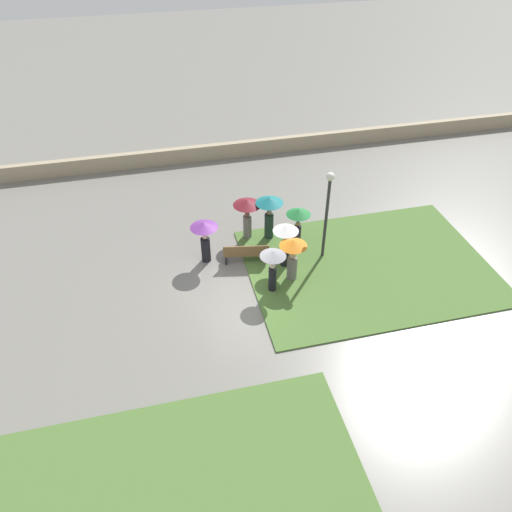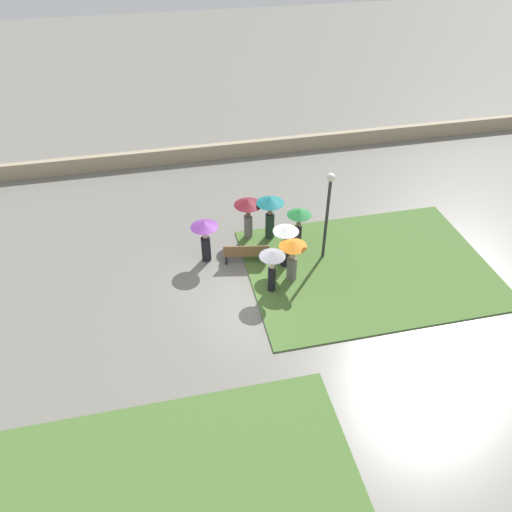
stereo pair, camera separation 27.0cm
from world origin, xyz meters
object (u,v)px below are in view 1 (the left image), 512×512
(crowd_person_maroon, at_px, (247,210))
(crowd_person_green, at_px, (298,218))
(crowd_person_white, at_px, (285,237))
(park_bench, at_px, (246,253))
(crowd_person_teal, at_px, (269,209))
(crowd_person_grey, at_px, (273,261))
(crowd_person_purple, at_px, (205,234))
(crowd_person_orange, at_px, (293,252))
(lamp_post, at_px, (328,204))

(crowd_person_maroon, distance_m, crowd_person_green, 2.13)
(crowd_person_maroon, xyz_separation_m, crowd_person_white, (-1.00, 2.20, -0.00))
(park_bench, height_order, crowd_person_teal, crowd_person_teal)
(crowd_person_white, bearing_deg, crowd_person_maroon, 103.87)
(park_bench, bearing_deg, crowd_person_grey, 117.94)
(crowd_person_maroon, xyz_separation_m, crowd_person_teal, (-0.88, 0.24, 0.06))
(crowd_person_purple, relative_size, crowd_person_maroon, 0.97)
(crowd_person_grey, bearing_deg, crowd_person_purple, -157.31)
(crowd_person_orange, xyz_separation_m, crowd_person_teal, (0.18, -2.79, 0.19))
(park_bench, bearing_deg, crowd_person_purple, -8.50)
(crowd_person_purple, xyz_separation_m, crowd_person_white, (-2.95, 1.07, 0.12))
(lamp_post, bearing_deg, crowd_person_teal, -44.34)
(park_bench, relative_size, crowd_person_purple, 1.01)
(crowd_person_orange, relative_size, crowd_person_white, 0.95)
(crowd_person_purple, distance_m, crowd_person_maroon, 2.26)
(crowd_person_orange, height_order, crowd_person_green, crowd_person_orange)
(crowd_person_green, relative_size, crowd_person_white, 0.91)
(crowd_person_orange, relative_size, crowd_person_green, 1.05)
(park_bench, xyz_separation_m, crowd_person_teal, (-1.30, -1.42, 1.01))
(park_bench, distance_m, crowd_person_white, 1.79)
(park_bench, relative_size, lamp_post, 0.48)
(lamp_post, distance_m, crowd_person_green, 1.74)
(crowd_person_orange, distance_m, crowd_person_teal, 2.80)
(crowd_person_purple, bearing_deg, crowd_person_maroon, -31.79)
(crowd_person_maroon, height_order, crowd_person_teal, crowd_person_teal)
(park_bench, xyz_separation_m, crowd_person_white, (-1.43, 0.54, 0.94))
(lamp_post, bearing_deg, crowd_person_green, -52.93)
(crowd_person_purple, xyz_separation_m, crowd_person_green, (-3.85, -0.16, 0.05))
(park_bench, distance_m, crowd_person_grey, 2.14)
(crowd_person_grey, relative_size, crowd_person_green, 1.07)
(crowd_person_purple, height_order, crowd_person_orange, crowd_person_orange)
(park_bench, distance_m, crowd_person_green, 2.57)
(park_bench, height_order, crowd_person_orange, crowd_person_orange)
(park_bench, distance_m, crowd_person_orange, 2.18)
(crowd_person_orange, bearing_deg, crowd_person_maroon, -63.28)
(crowd_person_maroon, bearing_deg, crowd_person_green, -60.20)
(lamp_post, bearing_deg, crowd_person_purple, -10.56)
(lamp_post, relative_size, crowd_person_green, 2.18)
(crowd_person_white, bearing_deg, crowd_person_teal, 83.03)
(park_bench, distance_m, lamp_post, 3.73)
(crowd_person_purple, distance_m, crowd_person_grey, 3.17)
(crowd_person_white, bearing_deg, crowd_person_green, 43.12)
(crowd_person_white, bearing_deg, crowd_person_purple, 149.49)
(crowd_person_maroon, distance_m, crowd_person_white, 2.41)
(crowd_person_green, height_order, crowd_person_teal, crowd_person_teal)
(crowd_person_white, bearing_deg, lamp_post, -3.74)
(crowd_person_green, bearing_deg, crowd_person_teal, 2.35)
(crowd_person_green, xyz_separation_m, crowd_person_teal, (1.02, -0.73, 0.14))
(crowd_person_teal, bearing_deg, crowd_person_grey, -174.56)
(crowd_person_green, bearing_deg, park_bench, 54.32)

